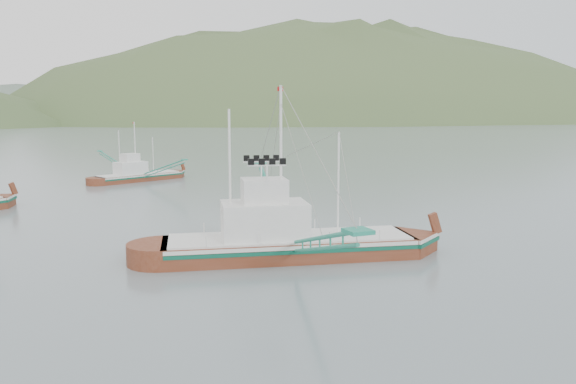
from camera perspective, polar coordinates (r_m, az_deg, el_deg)
name	(u,v)px	position (r m, az deg, el deg)	size (l,w,h in m)	color
ground	(323,251)	(37.75, 3.61, -6.02)	(1200.00, 1200.00, 0.00)	slate
main_boat	(286,225)	(35.67, -0.16, -3.33)	(16.50, 28.48, 11.70)	#622914
bg_boat_far	(138,168)	(77.53, -15.01, 2.36)	(11.87, 20.04, 8.49)	#622914
headland_right	(346,121)	(529.08, 5.89, 7.22)	(684.00, 432.00, 306.00)	#435A2E
ridge_distant	(97,120)	(594.53, -18.82, 6.93)	(960.00, 400.00, 240.00)	slate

